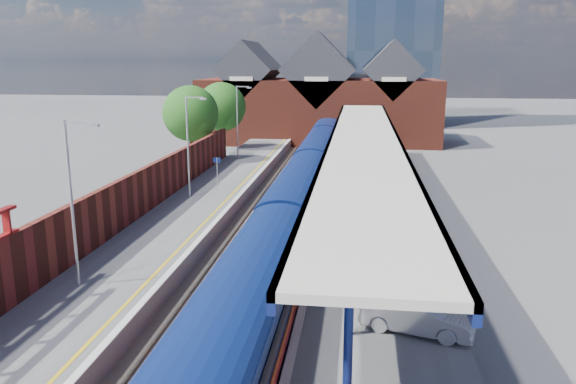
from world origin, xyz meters
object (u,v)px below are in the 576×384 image
platform_sign (217,168)px  parked_car_silver (417,315)px  lamp_post_c (190,140)px  parked_car_dark (396,210)px  train (310,169)px  lamp_post_b (74,194)px  lamp_post_d (239,117)px  parked_car_blue (391,180)px

platform_sign → parked_car_silver: 23.93m
platform_sign → parked_car_silver: size_ratio=0.64×
lamp_post_c → parked_car_dark: bearing=-16.8°
platform_sign → lamp_post_c: bearing=-124.3°
train → platform_sign: (-6.49, -3.41, 0.57)m
lamp_post_c → parked_car_silver: size_ratio=1.79×
lamp_post_b → platform_sign: 18.20m
train → lamp_post_d: bearing=126.6°
lamp_post_b → parked_car_dark: 18.51m
platform_sign → parked_car_dark: bearing=-26.3°
parked_car_dark → lamp_post_d: bearing=35.7°
platform_sign → lamp_post_d: bearing=95.6°
lamp_post_d → platform_sign: bearing=-84.4°
lamp_post_d → parked_car_dark: 24.68m
lamp_post_b → platform_sign: (1.36, 18.00, -2.30)m
train → parked_car_dark: (5.96, -9.57, -0.51)m
parked_car_silver → parked_car_dark: bearing=15.7°
lamp_post_b → lamp_post_c: same height
parked_car_silver → lamp_post_b: bearing=95.9°
train → lamp_post_c: size_ratio=9.42×
parked_car_dark → lamp_post_c: bearing=74.5°
parked_car_dark → parked_car_silver: bearing=-179.3°
lamp_post_c → lamp_post_d: 16.00m
parked_car_blue → lamp_post_b: bearing=142.1°
parked_car_blue → train: bearing=80.6°
train → parked_car_dark: bearing=-58.1°
train → lamp_post_d: (-7.86, 10.59, 2.87)m
parked_car_dark → lamp_post_b: bearing=131.8°
lamp_post_b → parked_car_blue: size_ratio=1.75×
parked_car_silver → parked_car_dark: 14.33m
parked_car_dark → train: bearing=33.2°
lamp_post_d → train: bearing=-53.4°
lamp_post_c → lamp_post_d: (0.00, 16.00, 0.00)m
lamp_post_b → parked_car_blue: (13.99, 20.82, -3.44)m
train → parked_car_silver: train is taller
lamp_post_d → parked_car_dark: size_ratio=1.66×
train → parked_car_silver: bearing=-76.3°
train → parked_car_dark: 11.29m
train → lamp_post_d: lamp_post_d is taller
lamp_post_b → lamp_post_d: 32.00m
train → lamp_post_c: bearing=-145.5°
lamp_post_b → parked_car_blue: 25.32m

